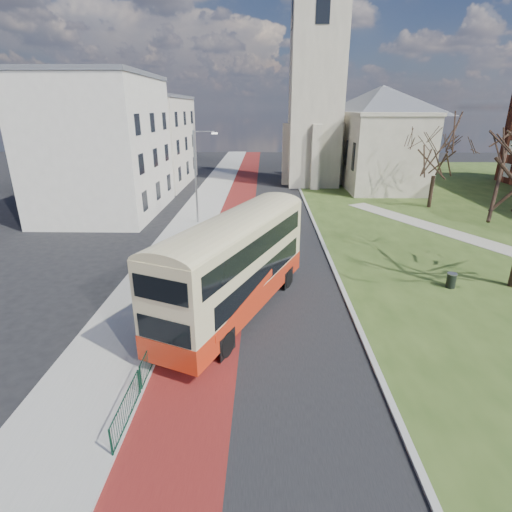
{
  "coord_description": "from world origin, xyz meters",
  "views": [
    {
      "loc": [
        1.54,
        -17.03,
        9.91
      ],
      "look_at": [
        1.09,
        4.18,
        2.0
      ],
      "focal_mm": 28.0,
      "sensor_mm": 36.0,
      "label": 1
    }
  ],
  "objects_px": {
    "streetlamp": "(197,172)",
    "bus": "(236,261)",
    "litter_bin": "(451,280)",
    "winter_tree_far": "(437,150)"
  },
  "relations": [
    {
      "from": "streetlamp",
      "to": "winter_tree_far",
      "type": "distance_m",
      "value": 24.26
    },
    {
      "from": "winter_tree_far",
      "to": "bus",
      "type": "bearing_deg",
      "value": -128.62
    },
    {
      "from": "streetlamp",
      "to": "bus",
      "type": "relative_size",
      "value": 0.67
    },
    {
      "from": "bus",
      "to": "litter_bin",
      "type": "height_order",
      "value": "bus"
    },
    {
      "from": "streetlamp",
      "to": "litter_bin",
      "type": "distance_m",
      "value": 21.99
    },
    {
      "from": "litter_bin",
      "to": "streetlamp",
      "type": "bearing_deg",
      "value": 141.03
    },
    {
      "from": "streetlamp",
      "to": "bus",
      "type": "height_order",
      "value": "streetlamp"
    },
    {
      "from": "winter_tree_far",
      "to": "litter_bin",
      "type": "relative_size",
      "value": 9.43
    },
    {
      "from": "winter_tree_far",
      "to": "litter_bin",
      "type": "xyz_separation_m",
      "value": [
        -6.5,
        -20.24,
        -5.39
      ]
    },
    {
      "from": "streetlamp",
      "to": "winter_tree_far",
      "type": "bearing_deg",
      "value": 15.96
    }
  ]
}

